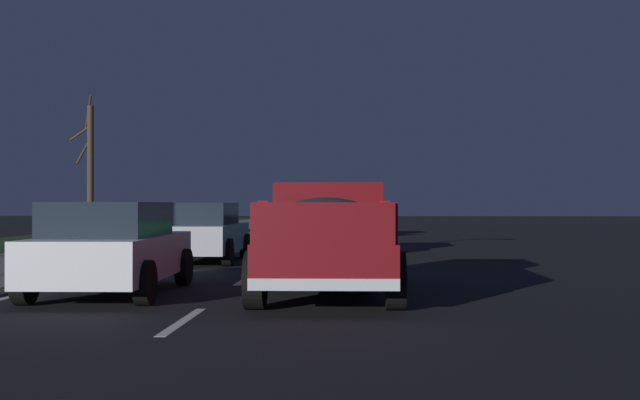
% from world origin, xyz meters
% --- Properties ---
extents(ground, '(144.00, 144.00, 0.00)m').
position_xyz_m(ground, '(27.00, 0.00, 0.00)').
color(ground, black).
extents(sidewalk_shoulder, '(108.00, 4.00, 0.12)m').
position_xyz_m(sidewalk_shoulder, '(27.00, 5.70, 0.06)').
color(sidewalk_shoulder, slate).
rests_on(sidewalk_shoulder, ground).
extents(lane_markings, '(108.00, 3.54, 0.01)m').
position_xyz_m(lane_markings, '(29.16, 2.51, 0.00)').
color(lane_markings, silver).
rests_on(lane_markings, ground).
extents(pickup_truck, '(5.45, 2.34, 1.87)m').
position_xyz_m(pickup_truck, '(12.07, -1.75, 0.98)').
color(pickup_truck, maroon).
rests_on(pickup_truck, ground).
extents(sedan_green, '(4.42, 2.06, 1.54)m').
position_xyz_m(sedan_green, '(23.63, -1.57, 0.78)').
color(sedan_green, '#14592D').
rests_on(sedan_green, ground).
extents(sedan_black, '(4.40, 2.02, 1.54)m').
position_xyz_m(sedan_black, '(37.12, -1.71, 0.78)').
color(sedan_black, black).
rests_on(sedan_black, ground).
extents(sedan_silver, '(4.40, 2.02, 1.54)m').
position_xyz_m(sedan_silver, '(19.40, 1.80, 0.78)').
color(sedan_silver, '#B2B5BA').
rests_on(sedan_silver, ground).
extents(sedan_white, '(4.44, 2.09, 1.54)m').
position_xyz_m(sedan_white, '(11.96, 1.85, 0.78)').
color(sedan_white, silver).
rests_on(sedan_white, ground).
extents(bare_tree_far, '(1.14, 1.03, 6.30)m').
position_xyz_m(bare_tree_far, '(33.04, 9.44, 3.06)').
color(bare_tree_far, '#423323').
rests_on(bare_tree_far, ground).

